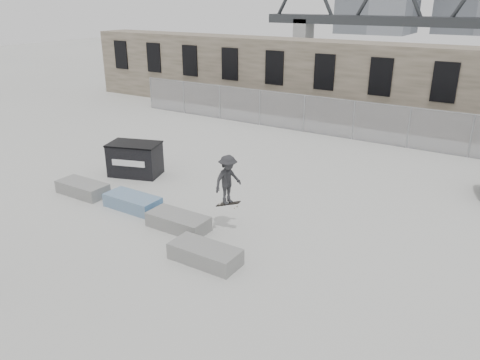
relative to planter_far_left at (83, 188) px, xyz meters
name	(u,v)px	position (x,y,z in m)	size (l,w,h in m)	color
ground	(144,216)	(3.19, -0.18, -0.25)	(120.00, 120.00, 0.00)	beige
stone_wall	(332,80)	(3.19, 16.06, 2.00)	(36.00, 2.58, 4.50)	#665B4B
chainlink_fence	(304,113)	(3.19, 12.32, 0.78)	(22.06, 0.06, 2.02)	gray
planter_far_left	(83,188)	(0.00, 0.00, 0.00)	(2.00, 0.90, 0.47)	gray
planter_center_left	(133,201)	(2.45, 0.09, 0.00)	(2.00, 0.90, 0.47)	teal
planter_center_right	(178,221)	(4.76, -0.26, 0.00)	(2.00, 0.90, 0.47)	gray
planter_offset	(205,253)	(6.66, -1.42, 0.00)	(2.00, 0.90, 0.47)	gray
dumpster	(135,159)	(0.20, 2.57, 0.43)	(2.34, 1.84, 1.35)	black
skateboarder	(228,180)	(6.14, 0.53, 1.43)	(0.79, 1.10, 1.71)	#29292C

